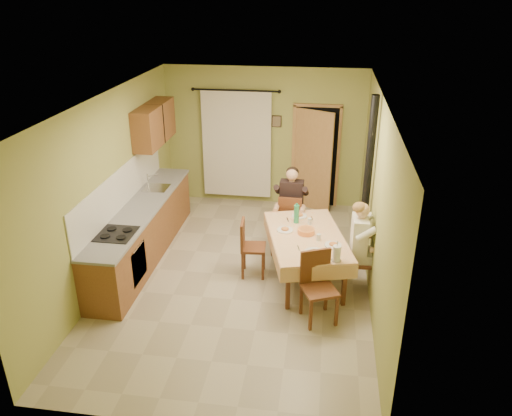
% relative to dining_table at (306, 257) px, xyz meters
% --- Properties ---
extents(floor, '(4.00, 6.00, 0.01)m').
position_rel_dining_table_xyz_m(floor, '(-1.03, -0.08, -0.38)').
color(floor, tan).
rests_on(floor, ground).
extents(room_shell, '(4.04, 6.04, 2.82)m').
position_rel_dining_table_xyz_m(room_shell, '(-1.03, -0.08, 1.44)').
color(room_shell, '#A0A554').
rests_on(room_shell, ground).
extents(kitchen_run, '(0.64, 3.64, 1.56)m').
position_rel_dining_table_xyz_m(kitchen_run, '(-2.74, 0.32, 0.10)').
color(kitchen_run, brown).
rests_on(kitchen_run, ground).
extents(upper_cabinets, '(0.35, 1.40, 0.70)m').
position_rel_dining_table_xyz_m(upper_cabinets, '(-2.85, 1.62, 1.57)').
color(upper_cabinets, brown).
rests_on(upper_cabinets, room_shell).
extents(curtain, '(1.70, 0.07, 2.22)m').
position_rel_dining_table_xyz_m(curtain, '(-1.58, 2.82, 0.88)').
color(curtain, black).
rests_on(curtain, ground).
extents(doorway, '(0.96, 0.42, 2.15)m').
position_rel_dining_table_xyz_m(doorway, '(-0.00, 2.81, 0.67)').
color(doorway, black).
rests_on(doorway, ground).
extents(dining_table, '(1.50, 2.02, 0.76)m').
position_rel_dining_table_xyz_m(dining_table, '(0.00, 0.00, 0.00)').
color(dining_table, '#E1AD79').
rests_on(dining_table, ground).
extents(tableware, '(0.99, 1.54, 0.33)m').
position_rel_dining_table_xyz_m(tableware, '(0.05, -0.08, 0.43)').
color(tableware, white).
rests_on(tableware, dining_table).
extents(chair_far, '(0.42, 0.42, 0.96)m').
position_rel_dining_table_xyz_m(chair_far, '(-0.33, 1.10, -0.09)').
color(chair_far, '#5A2F18').
rests_on(chair_far, ground).
extents(chair_near, '(0.57, 0.57, 0.99)m').
position_rel_dining_table_xyz_m(chair_near, '(0.23, -1.03, -0.09)').
color(chair_near, '#5A2F18').
rests_on(chair_near, ground).
extents(chair_right, '(0.48, 0.48, 1.03)m').
position_rel_dining_table_xyz_m(chair_right, '(0.82, -0.16, -0.09)').
color(chair_right, '#5A2F18').
rests_on(chair_right, ground).
extents(chair_left, '(0.40, 0.40, 0.93)m').
position_rel_dining_table_xyz_m(chair_left, '(-0.83, -0.00, -0.09)').
color(chair_left, '#5A2F18').
rests_on(chair_left, ground).
extents(man_far, '(0.59, 0.47, 1.39)m').
position_rel_dining_table_xyz_m(man_far, '(-0.33, 1.11, 0.50)').
color(man_far, black).
rests_on(man_far, chair_far).
extents(man_right, '(0.47, 0.59, 1.39)m').
position_rel_dining_table_xyz_m(man_right, '(0.80, -0.16, 0.50)').
color(man_right, silver).
rests_on(man_right, chair_right).
extents(stove_flue, '(0.24, 0.24, 2.80)m').
position_rel_dining_table_xyz_m(stove_flue, '(0.87, 0.52, 0.64)').
color(stove_flue, black).
rests_on(stove_flue, ground).
extents(picture_back, '(0.19, 0.03, 0.23)m').
position_rel_dining_table_xyz_m(picture_back, '(-0.78, 2.89, 1.37)').
color(picture_back, black).
rests_on(picture_back, room_shell).
extents(picture_right, '(0.03, 0.31, 0.21)m').
position_rel_dining_table_xyz_m(picture_right, '(0.94, 1.12, 1.47)').
color(picture_right, brown).
rests_on(picture_right, room_shell).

